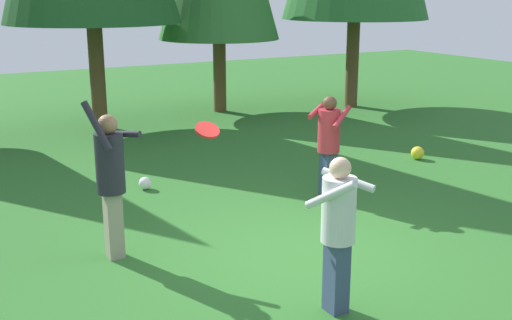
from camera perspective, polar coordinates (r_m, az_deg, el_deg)
name	(u,v)px	position (r m, az deg, el deg)	size (l,w,h in m)	color
ground_plane	(297,252)	(8.02, 3.70, -8.27)	(40.00, 40.00, 0.00)	#2D6B28
person_thrower	(111,173)	(7.71, -12.91, -1.18)	(0.68, 0.69, 1.96)	gray
person_catcher	(338,223)	(6.32, 7.39, -5.58)	(0.68, 0.71, 1.62)	#38476B
person_bystander	(329,139)	(9.76, 6.54, 1.88)	(0.72, 0.69, 1.62)	#38476B
frisbee	(207,130)	(6.87, -4.38, 2.70)	(0.28, 0.26, 0.15)	red
ball_white	(145,183)	(10.54, -9.91, -2.07)	(0.21, 0.21, 0.21)	white
ball_yellow	(417,153)	(12.60, 14.28, 0.62)	(0.25, 0.25, 0.25)	yellow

